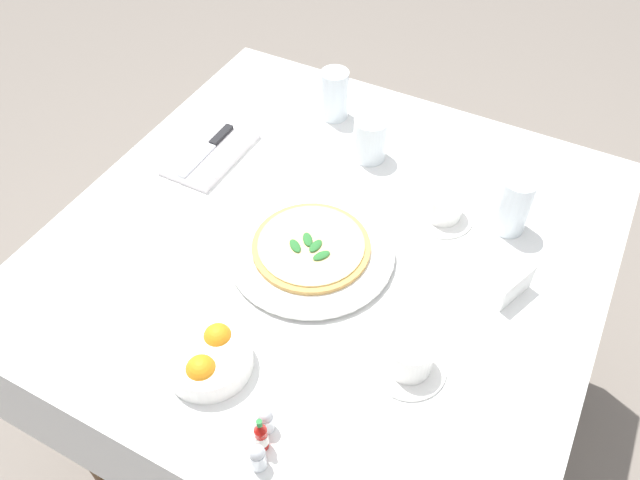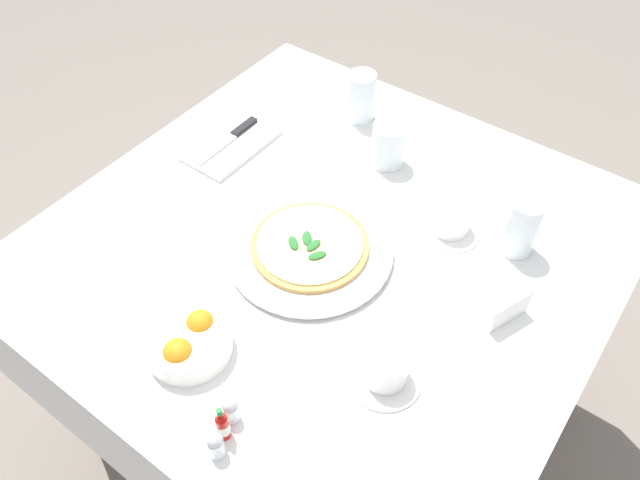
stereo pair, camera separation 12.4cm
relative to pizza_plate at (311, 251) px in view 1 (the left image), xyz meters
name	(u,v)px [view 1 (the left image)]	position (x,y,z in m)	size (l,w,h in m)	color
ground_plane	(326,415)	(-0.05, 0.01, -0.77)	(8.00, 8.00, 0.00)	slate
dining_table	(328,282)	(-0.05, 0.01, -0.15)	(1.06, 1.06, 0.76)	white
pizza_plate	(311,251)	(0.00, 0.00, 0.00)	(0.33, 0.33, 0.02)	white
pizza	(311,246)	(0.00, 0.00, 0.01)	(0.23, 0.23, 0.02)	tan
coffee_cup_center_back	(410,357)	(0.15, 0.26, 0.02)	(0.13, 0.13, 0.07)	white
coffee_cup_far_right	(443,207)	(-0.22, 0.19, 0.02)	(0.13, 0.13, 0.06)	white
water_glass_near_right	(334,96)	(-0.42, -0.16, 0.04)	(0.07, 0.07, 0.12)	white
water_glass_near_left	(513,208)	(-0.25, 0.32, 0.05)	(0.07, 0.07, 0.13)	white
water_glass_right_edge	(370,141)	(-0.32, -0.02, 0.03)	(0.08, 0.08, 0.10)	white
napkin_folded	(210,152)	(-0.16, -0.34, 0.00)	(0.22, 0.13, 0.02)	white
dinner_knife	(209,148)	(-0.15, -0.34, 0.01)	(0.20, 0.02, 0.01)	silver
citrus_bowl	(208,357)	(0.30, -0.03, 0.01)	(0.15, 0.15, 0.06)	white
hot_sauce_bottle	(261,436)	(0.38, 0.12, 0.02)	(0.02, 0.02, 0.08)	#B7140F
salt_shaker	(258,458)	(0.41, 0.13, 0.01)	(0.03, 0.03, 0.06)	white
pepper_shaker	(265,421)	(0.35, 0.11, 0.01)	(0.03, 0.03, 0.06)	white
menu_card	(518,289)	(-0.08, 0.38, 0.02)	(0.09, 0.04, 0.06)	white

